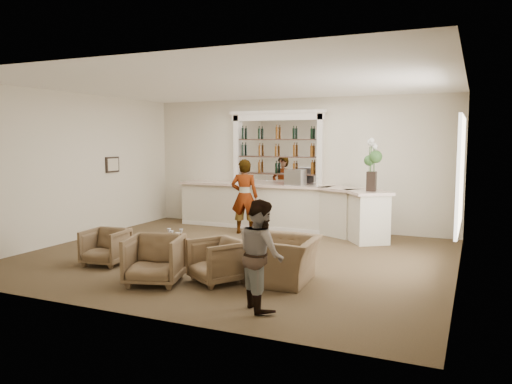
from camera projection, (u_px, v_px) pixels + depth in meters
ground at (236, 256)px, 9.71m from camera, size 8.00×8.00×0.00m
room_shell at (258, 136)px, 10.05m from camera, size 8.04×7.02×3.32m
bar_counter at (283, 207)px, 12.44m from camera, size 5.72×1.80×1.14m
back_bar_alcove at (277, 149)px, 12.80m from camera, size 2.64×0.25×3.00m
cocktail_table at (174, 255)px, 8.70m from camera, size 0.68×0.68×0.50m
sommelier at (245, 196)px, 11.98m from camera, size 0.74×0.58×1.80m
guest at (261, 254)px, 6.64m from camera, size 0.90×0.90×1.48m
armchair_left at (106, 247)px, 9.02m from camera, size 0.77×0.79×0.65m
armchair_center at (155, 260)px, 7.81m from camera, size 1.03×1.05×0.77m
armchair_right at (217, 261)px, 7.89m from camera, size 1.04×1.04×0.70m
armchair_far at (285, 260)px, 7.90m from camera, size 1.03×1.16×0.72m
espresso_machine at (295, 177)px, 12.25m from camera, size 0.47×0.41×0.39m
flower_vase at (372, 162)px, 10.80m from camera, size 0.30×0.30×1.14m
wine_glass_bar_left at (251, 180)px, 12.68m from camera, size 0.07×0.07×0.21m
wine_glass_bar_right at (317, 182)px, 12.01m from camera, size 0.07×0.07×0.21m
wine_glass_tbl_a at (169, 234)px, 8.74m from camera, size 0.07×0.07×0.21m
wine_glass_tbl_b at (181, 235)px, 8.70m from camera, size 0.07×0.07×0.21m
wine_glass_tbl_c at (172, 237)px, 8.53m from camera, size 0.07×0.07×0.21m
napkin_holder at (177, 236)px, 8.81m from camera, size 0.08×0.08×0.12m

